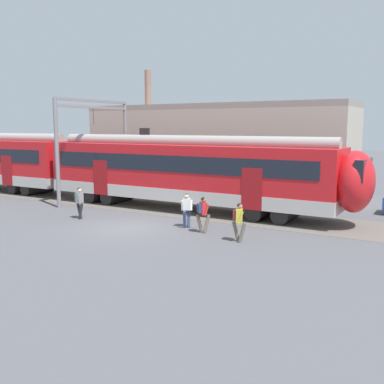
{
  "coord_description": "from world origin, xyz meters",
  "views": [
    {
      "loc": [
        13.33,
        -16.56,
        4.85
      ],
      "look_at": [
        2.12,
        2.45,
        1.6
      ],
      "focal_mm": 42.0,
      "sensor_mm": 36.0,
      "label": 1
    }
  ],
  "objects_px": {
    "pedestrian_grey": "(79,200)",
    "pedestrian_yellow": "(239,219)",
    "pedestrian_white": "(187,207)",
    "pedestrian_red": "(203,212)",
    "commuter_train": "(75,165)"
  },
  "relations": [
    {
      "from": "commuter_train",
      "to": "pedestrian_yellow",
      "type": "xyz_separation_m",
      "value": [
        14.42,
        -5.11,
        -1.26
      ]
    },
    {
      "from": "pedestrian_grey",
      "to": "pedestrian_white",
      "type": "relative_size",
      "value": 1.0
    },
    {
      "from": "pedestrian_white",
      "to": "commuter_train",
      "type": "bearing_deg",
      "value": 160.74
    },
    {
      "from": "pedestrian_white",
      "to": "pedestrian_yellow",
      "type": "bearing_deg",
      "value": -20.38
    },
    {
      "from": "commuter_train",
      "to": "pedestrian_red",
      "type": "height_order",
      "value": "commuter_train"
    },
    {
      "from": "pedestrian_grey",
      "to": "pedestrian_yellow",
      "type": "xyz_separation_m",
      "value": [
        9.21,
        -0.1,
        0.0
      ]
    },
    {
      "from": "commuter_train",
      "to": "pedestrian_yellow",
      "type": "height_order",
      "value": "commuter_train"
    },
    {
      "from": "pedestrian_grey",
      "to": "pedestrian_white",
      "type": "height_order",
      "value": "same"
    },
    {
      "from": "pedestrian_grey",
      "to": "pedestrian_red",
      "type": "relative_size",
      "value": 1.0
    },
    {
      "from": "pedestrian_white",
      "to": "pedestrian_red",
      "type": "bearing_deg",
      "value": -25.59
    },
    {
      "from": "pedestrian_grey",
      "to": "pedestrian_white",
      "type": "distance_m",
      "value": 6.03
    },
    {
      "from": "pedestrian_white",
      "to": "pedestrian_yellow",
      "type": "xyz_separation_m",
      "value": [
        3.29,
        -1.22,
        0.0
      ]
    },
    {
      "from": "commuter_train",
      "to": "pedestrian_yellow",
      "type": "relative_size",
      "value": 22.83
    },
    {
      "from": "pedestrian_grey",
      "to": "pedestrian_yellow",
      "type": "bearing_deg",
      "value": -0.63
    },
    {
      "from": "commuter_train",
      "to": "pedestrian_red",
      "type": "xyz_separation_m",
      "value": [
        12.33,
        -4.46,
        -1.26
      ]
    }
  ]
}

